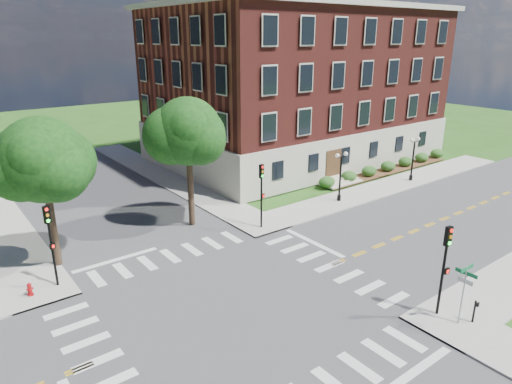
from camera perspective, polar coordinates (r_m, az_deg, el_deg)
ground at (r=24.84m, az=-2.84°, el=-14.01°), size 160.00×160.00×0.00m
road_ew at (r=24.84m, az=-2.84°, el=-14.00°), size 90.00×12.00×0.01m
road_ns at (r=24.83m, az=-2.84°, el=-13.99°), size 12.00×90.00×0.01m
sidewalk_ne at (r=44.48m, az=2.23°, el=1.31°), size 34.00×34.00×0.12m
crosswalk_east at (r=28.93m, az=9.14°, el=-9.15°), size 2.20×10.20×0.02m
stop_bar_east at (r=31.82m, az=7.25°, el=-6.34°), size 0.40×5.50×0.00m
main_building at (r=53.31m, az=5.07°, el=13.28°), size 30.60×22.40×16.50m
shrub_row at (r=49.66m, az=16.09°, el=2.38°), size 18.00×2.00×1.30m
tree_c at (r=28.84m, az=-25.13°, el=3.62°), size 4.99×4.99×9.17m
tree_d at (r=32.70m, az=-8.52°, el=7.45°), size 4.85×4.85×9.45m
traffic_signal_se at (r=24.26m, az=22.56°, el=-7.78°), size 0.34×0.39×4.80m
traffic_signal_ne at (r=32.70m, az=0.70°, el=0.54°), size 0.36×0.42×4.80m
traffic_signal_nw at (r=27.37m, az=-24.34°, el=-4.99°), size 0.38×0.46×4.80m
twin_lamp_west at (r=39.06m, az=10.51°, el=2.27°), size 1.36×0.36×4.23m
twin_lamp_east at (r=46.58m, az=19.05°, el=4.23°), size 1.36×0.36×4.23m
street_sign_pole at (r=24.31m, az=24.63°, el=-10.36°), size 1.10×1.10×3.10m
push_button_post at (r=25.37m, az=25.67°, el=-13.19°), size 0.14×0.21×1.20m
fire_hydrant at (r=28.09m, az=-26.42°, el=-10.88°), size 0.35×0.35×0.75m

